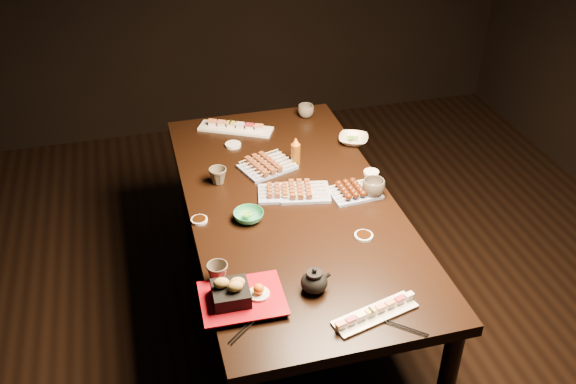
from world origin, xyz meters
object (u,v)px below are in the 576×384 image
(tempura_tray, at_px, (242,291))
(teacup_far_right, at_px, (306,111))
(teapot, at_px, (314,280))
(teacup_far_left, at_px, (218,176))
(yakitori_plate_center, at_px, (282,190))
(teacup_mid_right, at_px, (374,188))
(edamame_bowl_cream, at_px, (353,140))
(sushi_platter_far, at_px, (236,126))
(yakitori_plate_right, at_px, (305,189))
(edamame_bowl_green, at_px, (249,216))
(dining_table, at_px, (291,266))
(condiment_bottle, at_px, (296,151))
(yakitori_plate_left, at_px, (267,163))
(teacup_near_left, at_px, (218,273))
(sushi_platter_near, at_px, (375,312))

(tempura_tray, height_order, teacup_far_right, tempura_tray)
(teapot, bearing_deg, teacup_far_left, 93.15)
(yakitori_plate_center, height_order, teacup_mid_right, teacup_mid_right)
(teapot, bearing_deg, edamame_bowl_cream, 51.03)
(sushi_platter_far, height_order, teapot, teapot)
(yakitori_plate_right, bearing_deg, edamame_bowl_green, -144.73)
(dining_table, height_order, condiment_bottle, condiment_bottle)
(condiment_bottle, bearing_deg, edamame_bowl_green, -128.69)
(teacup_far_right, bearing_deg, teacup_mid_right, -84.60)
(yakitori_plate_right, bearing_deg, yakitori_plate_left, 124.32)
(teacup_near_left, xyz_separation_m, teapot, (0.33, -0.14, 0.01))
(yakitori_plate_left, bearing_deg, sushi_platter_far, 80.83)
(tempura_tray, bearing_deg, teacup_near_left, 116.29)
(condiment_bottle, bearing_deg, teacup_far_left, -169.26)
(dining_table, xyz_separation_m, teacup_mid_right, (0.37, -0.05, 0.42))
(teacup_mid_right, bearing_deg, yakitori_plate_left, 139.41)
(teacup_far_left, bearing_deg, dining_table, -39.64)
(sushi_platter_far, height_order, edamame_bowl_green, sushi_platter_far)
(edamame_bowl_cream, xyz_separation_m, tempura_tray, (-0.78, -1.00, 0.04))
(sushi_platter_far, relative_size, edamame_bowl_cream, 2.64)
(sushi_platter_far, xyz_separation_m, teacup_far_left, (-0.18, -0.49, 0.01))
(teapot, bearing_deg, yakitori_plate_left, 76.05)
(edamame_bowl_green, bearing_deg, yakitori_plate_right, 24.08)
(yakitori_plate_center, relative_size, edamame_bowl_cream, 1.41)
(edamame_bowl_cream, relative_size, teacup_mid_right, 1.45)
(teacup_far_left, relative_size, teacup_far_right, 0.93)
(sushi_platter_far, xyz_separation_m, yakitori_plate_right, (0.18, -0.68, 0.00))
(teacup_far_right, bearing_deg, dining_table, -110.77)
(tempura_tray, relative_size, teacup_far_left, 3.68)
(sushi_platter_far, xyz_separation_m, yakitori_plate_left, (0.07, -0.42, 0.01))
(sushi_platter_far, bearing_deg, edamame_bowl_green, 110.18)
(yakitori_plate_right, relative_size, teacup_far_left, 2.74)
(dining_table, distance_m, yakitori_plate_left, 0.51)
(sushi_platter_near, distance_m, edamame_bowl_cream, 1.24)
(tempura_tray, distance_m, teacup_far_right, 1.48)
(yakitori_plate_center, bearing_deg, yakitori_plate_left, 103.70)
(sushi_platter_near, distance_m, teacup_near_left, 0.60)
(yakitori_plate_center, xyz_separation_m, teacup_far_right, (0.32, 0.71, 0.01))
(edamame_bowl_green, distance_m, teacup_far_left, 0.33)
(sushi_platter_far, height_order, condiment_bottle, condiment_bottle)
(sushi_platter_far, bearing_deg, condiment_bottle, 145.02)
(sushi_platter_near, distance_m, yakitori_plate_left, 1.07)
(yakitori_plate_left, bearing_deg, edamame_bowl_green, -133.21)
(sushi_platter_near, bearing_deg, yakitori_plate_right, 77.53)
(condiment_bottle, bearing_deg, yakitori_plate_center, -118.49)
(yakitori_plate_right, relative_size, edamame_bowl_green, 1.75)
(yakitori_plate_center, distance_m, teacup_far_left, 0.31)
(yakitori_plate_left, bearing_deg, condiment_bottle, -15.91)
(dining_table, bearing_deg, edamame_bowl_cream, 54.59)
(teacup_near_left, bearing_deg, teapot, -23.54)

